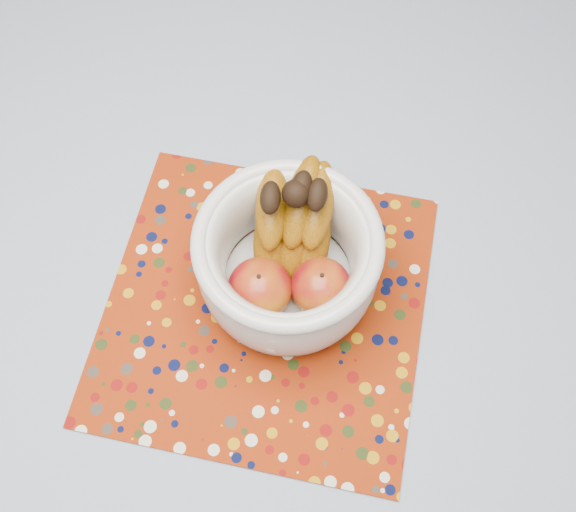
{
  "coord_description": "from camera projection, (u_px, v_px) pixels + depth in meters",
  "views": [
    {
      "loc": [
        0.13,
        -0.38,
        1.57
      ],
      "look_at": [
        0.12,
        -0.02,
        0.84
      ],
      "focal_mm": 42.0,
      "sensor_mm": 36.0,
      "label": 1
    }
  ],
  "objects": [
    {
      "name": "placemat",
      "position": [
        265.0,
        306.0,
        0.87
      ],
      "size": [
        0.46,
        0.46,
        0.0
      ],
      "primitive_type": "cube",
      "rotation": [
        0.0,
        0.0,
        -0.17
      ],
      "color": "maroon",
      "rests_on": "tablecloth"
    },
    {
      "name": "fruit_bowl",
      "position": [
        291.0,
        251.0,
        0.81
      ],
      "size": [
        0.22,
        0.24,
        0.18
      ],
      "color": "silver",
      "rests_on": "placemat"
    },
    {
      "name": "table",
      "position": [
        205.0,
        289.0,
        0.97
      ],
      "size": [
        1.2,
        1.2,
        0.75
      ],
      "color": "brown",
      "rests_on": "ground"
    },
    {
      "name": "tablecloth",
      "position": [
        198.0,
        265.0,
        0.9
      ],
      "size": [
        1.32,
        1.32,
        0.01
      ],
      "primitive_type": "cube",
      "color": "slate",
      "rests_on": "table"
    }
  ]
}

